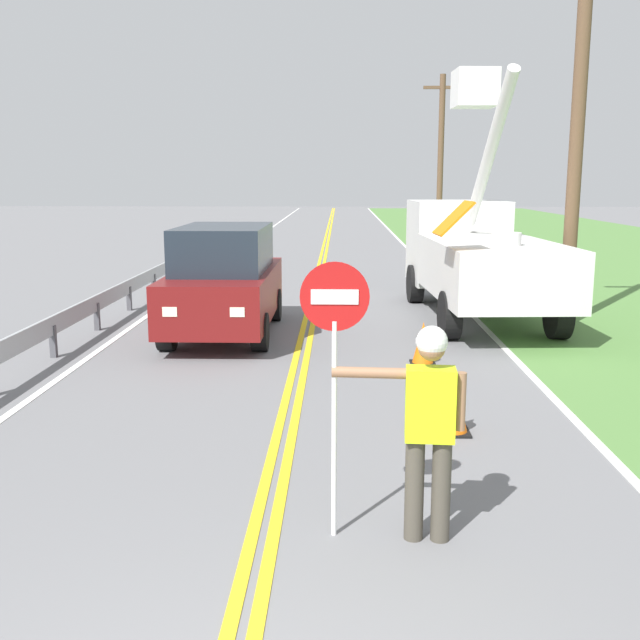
% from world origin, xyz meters
% --- Properties ---
extents(centerline_yellow_left, '(0.11, 110.00, 0.01)m').
position_xyz_m(centerline_yellow_left, '(-0.09, 20.00, 0.01)').
color(centerline_yellow_left, yellow).
rests_on(centerline_yellow_left, ground).
extents(centerline_yellow_right, '(0.11, 110.00, 0.01)m').
position_xyz_m(centerline_yellow_right, '(0.09, 20.00, 0.01)').
color(centerline_yellow_right, yellow).
rests_on(centerline_yellow_right, ground).
extents(edge_line_right, '(0.12, 110.00, 0.01)m').
position_xyz_m(edge_line_right, '(3.60, 20.00, 0.01)').
color(edge_line_right, silver).
rests_on(edge_line_right, ground).
extents(edge_line_left, '(0.12, 110.00, 0.01)m').
position_xyz_m(edge_line_left, '(-3.60, 20.00, 0.01)').
color(edge_line_left, silver).
rests_on(edge_line_left, ground).
extents(flagger_worker, '(1.09, 0.27, 1.83)m').
position_xyz_m(flagger_worker, '(1.37, 3.05, 1.05)').
color(flagger_worker, '#474238').
rests_on(flagger_worker, ground).
extents(stop_sign_paddle, '(0.56, 0.04, 2.33)m').
position_xyz_m(stop_sign_paddle, '(0.60, 3.10, 1.71)').
color(stop_sign_paddle, silver).
rests_on(stop_sign_paddle, ground).
extents(utility_bucket_truck, '(2.67, 6.91, 5.33)m').
position_xyz_m(utility_bucket_truck, '(3.61, 13.55, 1.41)').
color(utility_bucket_truck, silver).
rests_on(utility_bucket_truck, ground).
extents(oncoming_suv_nearest, '(1.92, 4.61, 2.10)m').
position_xyz_m(oncoming_suv_nearest, '(-1.57, 11.32, 1.06)').
color(oncoming_suv_nearest, maroon).
rests_on(oncoming_suv_nearest, ground).
extents(utility_pole_near, '(1.80, 0.28, 7.92)m').
position_xyz_m(utility_pole_near, '(5.34, 12.47, 4.14)').
color(utility_pole_near, brown).
rests_on(utility_pole_near, ground).
extents(utility_pole_mid, '(1.80, 0.28, 7.80)m').
position_xyz_m(utility_pole_mid, '(5.43, 33.33, 4.08)').
color(utility_pole_mid, brown).
rests_on(utility_pole_mid, ground).
extents(traffic_cone_lead, '(0.40, 0.40, 0.70)m').
position_xyz_m(traffic_cone_lead, '(2.00, 5.69, 0.34)').
color(traffic_cone_lead, orange).
rests_on(traffic_cone_lead, ground).
extents(traffic_cone_mid, '(0.40, 0.40, 0.70)m').
position_xyz_m(traffic_cone_mid, '(2.01, 9.03, 0.34)').
color(traffic_cone_mid, orange).
rests_on(traffic_cone_mid, ground).
extents(guardrail_left_shoulder, '(0.10, 32.00, 0.71)m').
position_xyz_m(guardrail_left_shoulder, '(-4.20, 15.04, 0.52)').
color(guardrail_left_shoulder, '#9EA0A3').
rests_on(guardrail_left_shoulder, ground).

